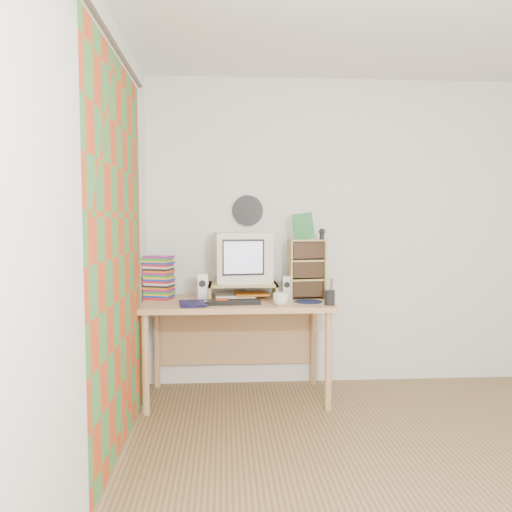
{
  "coord_description": "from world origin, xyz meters",
  "views": [
    {
      "loc": [
        -1.12,
        -2.34,
        1.34
      ],
      "look_at": [
        -0.89,
        1.33,
        1.09
      ],
      "focal_mm": 35.0,
      "sensor_mm": 36.0,
      "label": 1
    }
  ],
  "objects": [
    {
      "name": "curtain",
      "position": [
        -1.71,
        0.48,
        1.15
      ],
      "size": [
        0.0,
        2.2,
        2.2
      ],
      "primitive_type": "plane",
      "rotation": [
        1.57,
        0.0,
        1.57
      ],
      "color": "#C1401B",
      "rests_on": "left_wall"
    },
    {
      "name": "speaker_right",
      "position": [
        -0.65,
        1.42,
        0.84
      ],
      "size": [
        0.07,
        0.07,
        0.18
      ],
      "primitive_type": "cube",
      "rotation": [
        0.0,
        0.0,
        0.09
      ],
      "color": "silver",
      "rests_on": "desk"
    },
    {
      "name": "monitor_riser",
      "position": [
        -0.98,
        1.48,
        0.84
      ],
      "size": [
        0.52,
        0.3,
        0.12
      ],
      "color": "tan",
      "rests_on": "desk"
    },
    {
      "name": "back_wall",
      "position": [
        0.0,
        1.75,
        1.25
      ],
      "size": [
        3.5,
        0.0,
        3.5
      ],
      "primitive_type": "plane",
      "rotation": [
        1.57,
        0.0,
        0.0
      ],
      "color": "white",
      "rests_on": "floor"
    },
    {
      "name": "pen_cup",
      "position": [
        -0.38,
        1.14,
        0.82
      ],
      "size": [
        0.09,
        0.09,
        0.15
      ],
      "primitive_type": null,
      "rotation": [
        0.0,
        0.0,
        0.28
      ],
      "color": "black",
      "rests_on": "desk"
    },
    {
      "name": "cd_rack",
      "position": [
        -0.49,
        1.45,
        0.98
      ],
      "size": [
        0.29,
        0.17,
        0.46
      ],
      "primitive_type": "cube",
      "rotation": [
        0.0,
        0.0,
        0.1
      ],
      "color": "tan",
      "rests_on": "desk"
    },
    {
      "name": "floor",
      "position": [
        0.0,
        0.0,
        0.0
      ],
      "size": [
        3.5,
        3.5,
        0.0
      ],
      "primitive_type": "plane",
      "color": "olive",
      "rests_on": "ground"
    },
    {
      "name": "desk",
      "position": [
        -1.03,
        1.44,
        0.62
      ],
      "size": [
        1.4,
        0.7,
        0.75
      ],
      "color": "tan",
      "rests_on": "floor"
    },
    {
      "name": "left_wall",
      "position": [
        -1.75,
        0.0,
        1.25
      ],
      "size": [
        0.0,
        3.5,
        3.5
      ],
      "primitive_type": "plane",
      "rotation": [
        1.57,
        0.0,
        1.57
      ],
      "color": "white",
      "rests_on": "floor"
    },
    {
      "name": "wall_disc",
      "position": [
        -0.93,
        1.73,
        1.43
      ],
      "size": [
        0.25,
        0.02,
        0.25
      ],
      "primitive_type": "cylinder",
      "rotation": [
        1.57,
        0.0,
        0.0
      ],
      "color": "black",
      "rests_on": "back_wall"
    },
    {
      "name": "keyboard",
      "position": [
        -1.06,
        1.22,
        0.76
      ],
      "size": [
        0.41,
        0.15,
        0.03
      ],
      "primitive_type": "cube",
      "rotation": [
        0.0,
        0.0,
        0.05
      ],
      "color": "black",
      "rests_on": "desk"
    },
    {
      "name": "diary",
      "position": [
        -1.44,
        1.18,
        0.77
      ],
      "size": [
        0.25,
        0.2,
        0.05
      ],
      "primitive_type": "imported",
      "rotation": [
        0.0,
        0.0,
        0.14
      ],
      "color": "#130F39",
      "rests_on": "desk"
    },
    {
      "name": "game_box",
      "position": [
        -0.52,
        1.44,
        1.31
      ],
      "size": [
        0.16,
        0.05,
        0.2
      ],
      "primitive_type": "cube",
      "rotation": [
        0.0,
        0.0,
        -0.13
      ],
      "color": "#1B602C",
      "rests_on": "cd_rack"
    },
    {
      "name": "webcam",
      "position": [
        -0.38,
        1.41,
        1.25
      ],
      "size": [
        0.05,
        0.05,
        0.08
      ],
      "primitive_type": null,
      "rotation": [
        0.0,
        0.0,
        0.03
      ],
      "color": "black",
      "rests_on": "cd_rack"
    },
    {
      "name": "papers",
      "position": [
        -0.99,
        1.5,
        0.77
      ],
      "size": [
        0.31,
        0.23,
        0.04
      ],
      "primitive_type": null,
      "rotation": [
        0.0,
        0.0,
        0.05
      ],
      "color": "white",
      "rests_on": "desk"
    },
    {
      "name": "dvd_stack",
      "position": [
        -1.62,
        1.49,
        0.89
      ],
      "size": [
        0.24,
        0.2,
        0.28
      ],
      "primitive_type": null,
      "rotation": [
        0.0,
        0.0,
        -0.32
      ],
      "color": "brown",
      "rests_on": "desk"
    },
    {
      "name": "speaker_left",
      "position": [
        -1.29,
        1.4,
        0.85
      ],
      "size": [
        0.09,
        0.09,
        0.2
      ],
      "primitive_type": "cube",
      "rotation": [
        0.0,
        0.0,
        0.13
      ],
      "color": "silver",
      "rests_on": "desk"
    },
    {
      "name": "mousepad",
      "position": [
        -0.5,
        1.28,
        0.75
      ],
      "size": [
        0.23,
        0.23,
        0.0
      ],
      "primitive_type": "cylinder",
      "rotation": [
        0.0,
        0.0,
        -0.11
      ],
      "color": "#0F1432",
      "rests_on": "desk"
    },
    {
      "name": "crt_monitor",
      "position": [
        -0.98,
        1.53,
        1.06
      ],
      "size": [
        0.46,
        0.46,
        0.39
      ],
      "primitive_type": "cube",
      "rotation": [
        0.0,
        0.0,
        0.14
      ],
      "color": "silver",
      "rests_on": "monitor_riser"
    },
    {
      "name": "mug",
      "position": [
        -0.72,
        1.14,
        0.8
      ],
      "size": [
        0.14,
        0.14,
        0.09
      ],
      "primitive_type": "imported",
      "rotation": [
        0.0,
        0.0,
        0.27
      ],
      "color": "silver",
      "rests_on": "desk"
    },
    {
      "name": "red_box",
      "position": [
        -1.14,
        1.21,
        0.77
      ],
      "size": [
        0.09,
        0.06,
        0.04
      ],
      "primitive_type": "cube",
      "rotation": [
        0.0,
        0.0,
        -0.08
      ],
      "color": "red",
      "rests_on": "desk"
    }
  ]
}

